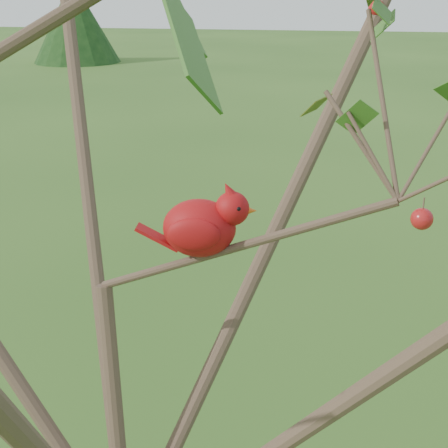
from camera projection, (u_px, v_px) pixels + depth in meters
name	position (u px, v px, depth m)	size (l,w,h in m)	color
crabapple_tree	(112.00, 236.00, 1.18)	(2.35, 2.05, 2.95)	#4A3527
cardinal	(203.00, 225.00, 1.26)	(0.25, 0.13, 0.17)	#A10F0D
distant_trees	(249.00, 19.00, 22.59)	(43.06, 11.42, 3.23)	#4A3527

